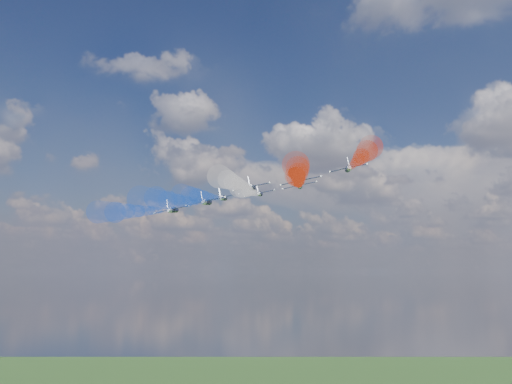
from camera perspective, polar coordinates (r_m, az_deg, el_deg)
The scene contains 16 objects.
jet_lead at distance 164.44m, azimuth 0.38°, elevation -0.20°, with size 9.17×11.47×3.06m, color black, non-canonical shape.
trail_lead at distance 136.92m, azimuth -0.61°, elevation 0.06°, with size 3.82×45.17×3.82m, color white, non-canonical shape.
jet_inner_left at distance 150.92m, azimuth -3.25°, elevation -0.62°, with size 9.17×11.47×3.06m, color black, non-canonical shape.
trail_inner_left at distance 123.65m, azimuth -5.16°, elevation -0.42°, with size 3.82×45.17×3.82m, color blue, non-canonical shape.
jet_inner_right at distance 148.53m, azimuth 4.37°, elevation 0.57°, with size 9.17×11.47×3.06m, color black, non-canonical shape.
trail_inner_right at distance 120.90m, azimuth 4.16°, elevation 1.04°, with size 3.82×45.17×3.82m, color red, non-canonical shape.
jet_outer_left at distance 140.98m, azimuth -8.23°, elevation -1.80°, with size 9.17×11.47×3.06m, color black, non-canonical shape.
trail_outer_left at distance 114.28m, azimuth -11.47°, elevation -1.86°, with size 3.82×45.17×3.82m, color blue, non-canonical shape.
jet_center_third at distance 135.88m, azimuth -0.40°, elevation 0.43°, with size 9.17×11.47×3.06m, color black, non-canonical shape.
trail_center_third at distance 108.42m, azimuth -1.84°, elevation 0.92°, with size 3.82×45.17×3.82m, color white, non-canonical shape.
jet_outer_right at distance 137.36m, azimuth 9.14°, elevation 2.26°, with size 9.17×11.47×3.06m, color black, non-canonical shape.
trail_outer_right at distance 109.86m, azimuth 10.11°, elevation 3.21°, with size 3.82×45.17×3.82m, color red, non-canonical shape.
jet_rear_left at distance 126.93m, azimuth -4.91°, elevation -1.01°, with size 9.17×11.47×3.06m, color black, non-canonical shape.
trail_rear_left at distance 99.83m, azimuth -7.72°, elevation -0.87°, with size 3.82×45.17×3.82m, color blue, non-canonical shape.
jet_rear_right at distance 124.59m, azimuth 4.50°, elevation 1.02°, with size 9.17×11.47×3.06m, color black, non-canonical shape.
trail_rear_right at distance 96.98m, azimuth 4.27°, elevation 1.74°, with size 3.82×45.17×3.82m, color red, non-canonical shape.
Camera 1 is at (66.47, -130.75, 146.18)m, focal length 40.31 mm.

